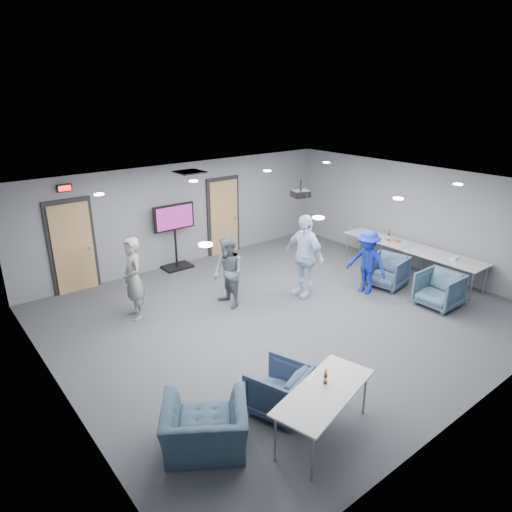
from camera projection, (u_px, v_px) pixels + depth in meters
floor at (284, 314)px, 9.68m from camera, size 9.00×9.00×0.00m
ceiling at (287, 188)px, 8.74m from camera, size 9.00×9.00×0.00m
wall_back at (185, 214)px, 12.14m from camera, size 9.00×0.02×2.70m
wall_front at (480, 333)px, 6.27m from camera, size 9.00×0.02×2.70m
wall_left at (54, 321)px, 6.58m from camera, size 0.02×8.00×2.70m
wall_right at (415, 217)px, 11.83m from camera, size 0.02×8.00×2.70m
door_left at (73, 247)px, 10.46m from camera, size 1.06×0.17×2.24m
door_right at (224, 217)px, 12.91m from camera, size 1.06×0.17×2.24m
exit_sign at (64, 188)px, 9.96m from camera, size 0.32×0.08×0.16m
hvac_diffuser at (190, 172)px, 10.51m from camera, size 0.60×0.60×0.03m
downlights at (287, 189)px, 8.74m from camera, size 6.18×3.78×0.02m
person_a at (133, 279)px, 9.27m from camera, size 0.45×0.65×1.73m
person_b at (228, 273)px, 9.76m from camera, size 0.64×0.80×1.58m
person_c at (304, 256)px, 10.24m from camera, size 0.50×1.14×1.92m
person_d at (367, 262)px, 10.45m from camera, size 0.72×1.06×1.51m
chair_right_b at (387, 271)px, 10.91m from camera, size 0.97×0.95×0.76m
chair_right_c at (439, 290)px, 9.91m from camera, size 0.85×0.82×0.77m
chair_front_a at (279, 389)px, 6.68m from camera, size 1.00×1.01×0.73m
chair_front_b at (205, 428)px, 5.94m from camera, size 1.44×1.40×0.71m
table_right_a at (379, 239)px, 12.26m from camera, size 0.77×1.84×0.73m
table_right_b at (444, 258)px, 10.86m from camera, size 0.80×1.92×0.73m
table_front_left at (324, 394)px, 6.08m from camera, size 1.80×1.11×0.73m
bottle_front at (325, 378)px, 6.20m from camera, size 0.06×0.06×0.22m
bottle_right at (389, 237)px, 11.94m from camera, size 0.07×0.07×0.28m
snack_box at (397, 241)px, 11.89m from camera, size 0.19×0.14×0.04m
wrapper at (454, 258)px, 10.69m from camera, size 0.23×0.17×0.05m
tv_stand at (175, 233)px, 11.81m from camera, size 1.13×0.54×1.73m
projector at (301, 194)px, 9.65m from camera, size 0.42×0.38×0.36m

